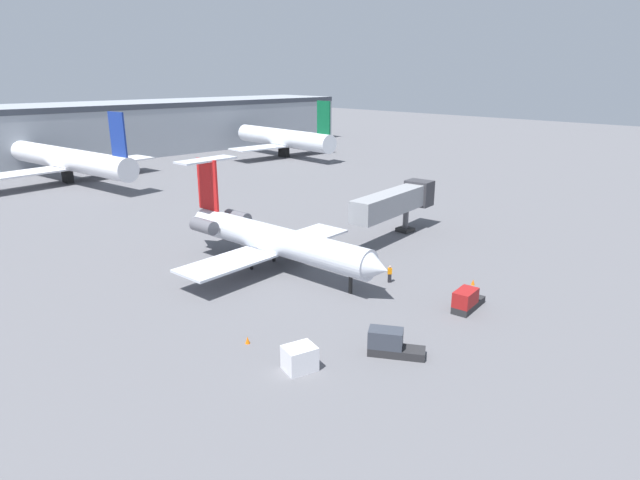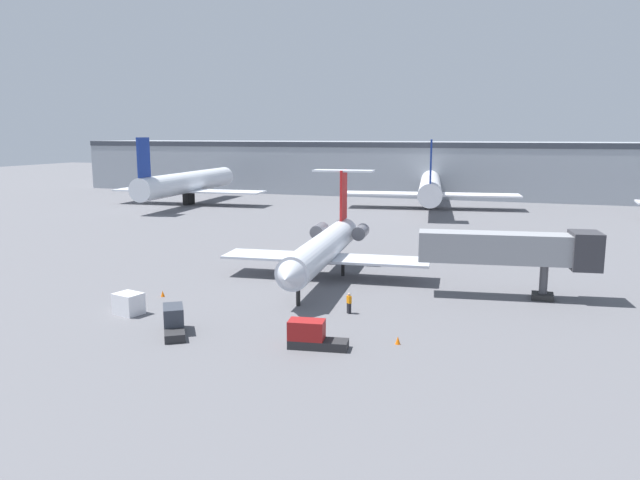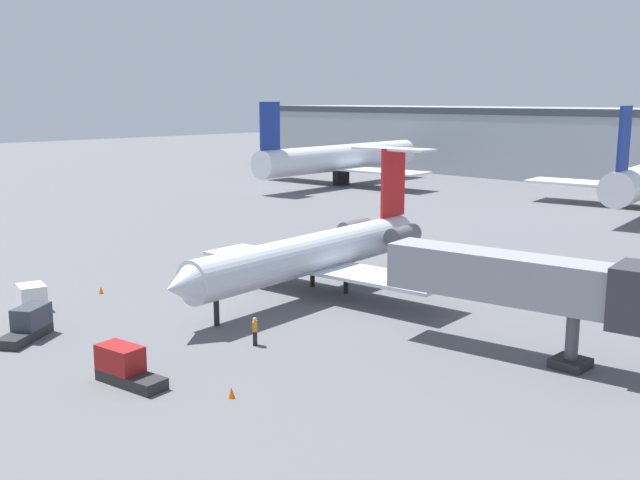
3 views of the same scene
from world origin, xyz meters
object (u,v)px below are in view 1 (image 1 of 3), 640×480
object	(u,v)px
baggage_tug_lead	(390,344)
traffic_cone_near	(473,282)
ground_crew_marshaller	(390,274)
baggage_tug_trailing	(467,301)
parked_airliner_west_mid	(66,159)
traffic_cone_mid	(248,340)
jet_bridge	(398,201)
cargo_container_uld	(300,358)
regional_jet	(270,238)
parked_airliner_centre	(284,138)

from	to	relation	value
baggage_tug_lead	traffic_cone_near	bearing A→B (deg)	10.08
ground_crew_marshaller	baggage_tug_trailing	bearing A→B (deg)	-91.42
ground_crew_marshaller	parked_airliner_west_mid	xyz separation A→B (m)	(-4.23, 71.61, 3.43)
ground_crew_marshaller	traffic_cone_mid	distance (m)	17.03
baggage_tug_trailing	parked_airliner_west_mid	world-z (taller)	parked_airliner_west_mid
baggage_tug_trailing	traffic_cone_near	distance (m)	5.96
ground_crew_marshaller	baggage_tug_trailing	world-z (taller)	baggage_tug_trailing
jet_bridge	ground_crew_marshaller	world-z (taller)	jet_bridge
cargo_container_uld	traffic_cone_mid	distance (m)	5.41
traffic_cone_mid	jet_bridge	bearing A→B (deg)	17.92
baggage_tug_lead	parked_airliner_west_mid	world-z (taller)	parked_airliner_west_mid
jet_bridge	parked_airliner_west_mid	distance (m)	64.68
regional_jet	baggage_tug_trailing	bearing A→B (deg)	-74.37
regional_jet	baggage_tug_lead	xyz separation A→B (m)	(-5.04, -19.67, -2.38)
regional_jet	parked_airliner_west_mid	world-z (taller)	parked_airliner_west_mid
traffic_cone_near	parked_airliner_centre	distance (m)	84.38
jet_bridge	baggage_tug_lead	bearing A→B (deg)	-142.56
parked_airliner_centre	baggage_tug_trailing	bearing A→B (deg)	-120.29
regional_jet	parked_airliner_centre	world-z (taller)	parked_airliner_centre
jet_bridge	ground_crew_marshaller	distance (m)	16.05
parked_airliner_west_mid	jet_bridge	bearing A→B (deg)	-74.83
jet_bridge	traffic_cone_near	xyz separation A→B (m)	(-7.54, -15.08, -4.06)
baggage_tug_trailing	parked_airliner_centre	distance (m)	89.18
baggage_tug_lead	traffic_cone_mid	size ratio (longest dim) A/B	7.46
traffic_cone_near	traffic_cone_mid	xyz separation A→B (m)	(-22.16, 5.47, 0.00)
baggage_tug_lead	regional_jet	bearing A→B (deg)	75.64
regional_jet	traffic_cone_mid	bearing A→B (deg)	-134.96
regional_jet	ground_crew_marshaller	xyz separation A→B (m)	(5.64, -10.97, -2.36)
parked_airliner_west_mid	parked_airliner_centre	world-z (taller)	parked_airliner_centre
ground_crew_marshaller	regional_jet	bearing A→B (deg)	117.19
baggage_tug_lead	jet_bridge	bearing A→B (deg)	37.44
traffic_cone_near	regional_jet	bearing A→B (deg)	122.61
ground_crew_marshaller	jet_bridge	bearing A→B (deg)	35.90
baggage_tug_lead	traffic_cone_near	distance (m)	16.08
cargo_container_uld	parked_airliner_centre	xyz separation A→B (m)	(61.37, 74.30, 3.53)
parked_airliner_west_mid	ground_crew_marshaller	bearing A→B (deg)	-86.62
jet_bridge	traffic_cone_mid	size ratio (longest dim) A/B	28.01
jet_bridge	baggage_tug_lead	distance (m)	29.63
baggage_tug_trailing	traffic_cone_near	world-z (taller)	baggage_tug_trailing
baggage_tug_lead	parked_airliner_centre	world-z (taller)	parked_airliner_centre
regional_jet	traffic_cone_mid	xyz separation A→B (m)	(-11.37, -11.39, -2.94)
cargo_container_uld	parked_airliner_centre	bearing A→B (deg)	50.45
baggage_tug_lead	parked_airliner_west_mid	distance (m)	80.65
regional_jet	traffic_cone_mid	size ratio (longest dim) A/B	49.34
regional_jet	cargo_container_uld	bearing A→B (deg)	-123.28
ground_crew_marshaller	baggage_tug_trailing	distance (m)	8.43
regional_jet	cargo_container_uld	xyz separation A→B (m)	(-11.00, -16.76, -2.37)
regional_jet	traffic_cone_mid	world-z (taller)	regional_jet
parked_airliner_centre	jet_bridge	bearing A→B (deg)	-118.37
traffic_cone_mid	parked_airliner_west_mid	distance (m)	73.26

